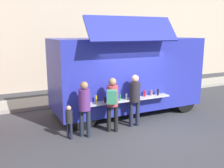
{
  "coord_description": "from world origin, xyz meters",
  "views": [
    {
      "loc": [
        -4.36,
        -6.21,
        3.2
      ],
      "look_at": [
        -0.43,
        1.85,
        1.3
      ],
      "focal_mm": 39.69,
      "sensor_mm": 36.0,
      "label": 1
    }
  ],
  "objects_px": {
    "trash_bin": "(175,80)",
    "customer_rear_waiting": "(85,104)",
    "food_truck_main": "(126,73)",
    "child_near_queue": "(69,119)",
    "customer_mid_with_backpack": "(112,100)",
    "customer_front_ordering": "(135,96)"
  },
  "relations": [
    {
      "from": "customer_rear_waiting",
      "to": "child_near_queue",
      "type": "xyz_separation_m",
      "value": [
        -0.48,
        0.06,
        -0.42
      ]
    },
    {
      "from": "food_truck_main",
      "to": "trash_bin",
      "type": "bearing_deg",
      "value": 28.2
    },
    {
      "from": "customer_mid_with_backpack",
      "to": "trash_bin",
      "type": "bearing_deg",
      "value": -26.3
    },
    {
      "from": "food_truck_main",
      "to": "customer_mid_with_backpack",
      "type": "xyz_separation_m",
      "value": [
        -1.41,
        -1.64,
        -0.52
      ]
    },
    {
      "from": "food_truck_main",
      "to": "child_near_queue",
      "type": "distance_m",
      "value": 3.35
    },
    {
      "from": "customer_mid_with_backpack",
      "to": "customer_rear_waiting",
      "type": "bearing_deg",
      "value": 117.14
    },
    {
      "from": "customer_front_ordering",
      "to": "customer_mid_with_backpack",
      "type": "bearing_deg",
      "value": 104.42
    },
    {
      "from": "trash_bin",
      "to": "customer_mid_with_backpack",
      "type": "relative_size",
      "value": 0.58
    },
    {
      "from": "customer_front_ordering",
      "to": "customer_rear_waiting",
      "type": "bearing_deg",
      "value": 98.76
    },
    {
      "from": "trash_bin",
      "to": "customer_rear_waiting",
      "type": "distance_m",
      "value": 7.85
    },
    {
      "from": "trash_bin",
      "to": "customer_front_ordering",
      "type": "bearing_deg",
      "value": -142.37
    },
    {
      "from": "trash_bin",
      "to": "customer_rear_waiting",
      "type": "bearing_deg",
      "value": -149.99
    },
    {
      "from": "customer_mid_with_backpack",
      "to": "customer_rear_waiting",
      "type": "relative_size",
      "value": 1.02
    },
    {
      "from": "customer_rear_waiting",
      "to": "child_near_queue",
      "type": "distance_m",
      "value": 0.64
    },
    {
      "from": "food_truck_main",
      "to": "customer_rear_waiting",
      "type": "xyz_separation_m",
      "value": [
        -2.33,
        -1.6,
        -0.57
      ]
    },
    {
      "from": "food_truck_main",
      "to": "customer_front_ordering",
      "type": "xyz_separation_m",
      "value": [
        -0.5,
        -1.5,
        -0.54
      ]
    },
    {
      "from": "customer_front_ordering",
      "to": "child_near_queue",
      "type": "relative_size",
      "value": 1.71
    },
    {
      "from": "trash_bin",
      "to": "child_near_queue",
      "type": "distance_m",
      "value": 8.23
    },
    {
      "from": "trash_bin",
      "to": "customer_mid_with_backpack",
      "type": "xyz_separation_m",
      "value": [
        -5.86,
        -3.96,
        0.58
      ]
    },
    {
      "from": "customer_mid_with_backpack",
      "to": "customer_rear_waiting",
      "type": "height_order",
      "value": "customer_mid_with_backpack"
    },
    {
      "from": "trash_bin",
      "to": "child_near_queue",
      "type": "bearing_deg",
      "value": -152.01
    },
    {
      "from": "customer_mid_with_backpack",
      "to": "child_near_queue",
      "type": "distance_m",
      "value": 1.48
    }
  ]
}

